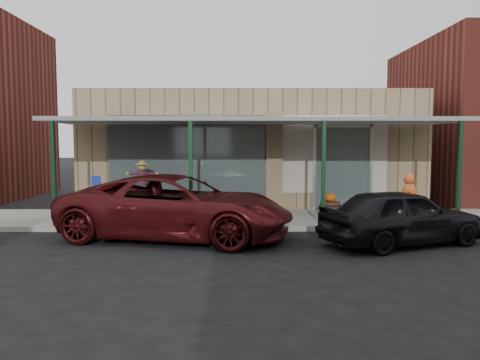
{
  "coord_description": "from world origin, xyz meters",
  "views": [
    {
      "loc": [
        -0.57,
        -10.47,
        2.44
      ],
      "look_at": [
        -0.46,
        2.6,
        1.35
      ],
      "focal_mm": 35.0,
      "sensor_mm": 36.0,
      "label": 1
    }
  ],
  "objects_px": {
    "barrel_pumpkin": "(330,207)",
    "handicap_sign": "(96,193)",
    "parked_sedan": "(401,216)",
    "car_maroon": "(177,207)",
    "barrel_scarecrow": "(143,196)"
  },
  "relations": [
    {
      "from": "barrel_pumpkin",
      "to": "parked_sedan",
      "type": "xyz_separation_m",
      "value": [
        0.95,
        -3.59,
        0.27
      ]
    },
    {
      "from": "car_maroon",
      "to": "handicap_sign",
      "type": "bearing_deg",
      "value": 73.38
    },
    {
      "from": "barrel_pumpkin",
      "to": "handicap_sign",
      "type": "height_order",
      "value": "handicap_sign"
    },
    {
      "from": "handicap_sign",
      "to": "barrel_pumpkin",
      "type": "bearing_deg",
      "value": 25.85
    },
    {
      "from": "barrel_pumpkin",
      "to": "handicap_sign",
      "type": "bearing_deg",
      "value": -167.84
    },
    {
      "from": "handicap_sign",
      "to": "car_maroon",
      "type": "height_order",
      "value": "car_maroon"
    },
    {
      "from": "barrel_pumpkin",
      "to": "car_maroon",
      "type": "relative_size",
      "value": 0.14
    },
    {
      "from": "handicap_sign",
      "to": "car_maroon",
      "type": "distance_m",
      "value": 2.76
    },
    {
      "from": "handicap_sign",
      "to": "car_maroon",
      "type": "xyz_separation_m",
      "value": [
        2.41,
        -1.33,
        -0.21
      ]
    },
    {
      "from": "barrel_scarecrow",
      "to": "handicap_sign",
      "type": "bearing_deg",
      "value": -111.63
    },
    {
      "from": "barrel_scarecrow",
      "to": "barrel_pumpkin",
      "type": "height_order",
      "value": "barrel_scarecrow"
    },
    {
      "from": "parked_sedan",
      "to": "car_maroon",
      "type": "xyz_separation_m",
      "value": [
        -5.37,
        0.78,
        0.12
      ]
    },
    {
      "from": "car_maroon",
      "to": "barrel_pumpkin",
      "type": "bearing_deg",
      "value": -45.27
    },
    {
      "from": "barrel_scarecrow",
      "to": "car_maroon",
      "type": "xyz_separation_m",
      "value": [
        1.47,
        -3.07,
        0.07
      ]
    },
    {
      "from": "barrel_scarecrow",
      "to": "car_maroon",
      "type": "relative_size",
      "value": 0.3
    }
  ]
}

